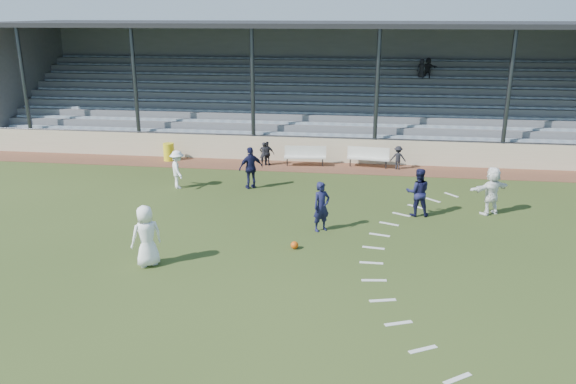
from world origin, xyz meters
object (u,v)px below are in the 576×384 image
(bench_left, at_px, (305,154))
(trash_bin, at_px, (169,152))
(player_navy_lead, at_px, (321,207))
(bench_right, at_px, (368,155))
(player_white_lead, at_px, (146,236))
(football, at_px, (295,245))

(bench_left, xyz_separation_m, trash_bin, (-6.85, 0.05, -0.13))
(player_navy_lead, bearing_deg, trash_bin, 97.09)
(bench_right, distance_m, trash_bin, 9.86)
(trash_bin, distance_m, player_white_lead, 12.28)
(football, height_order, player_white_lead, player_white_lead)
(bench_right, height_order, football, bench_right)
(bench_right, distance_m, player_white_lead, 13.51)
(trash_bin, bearing_deg, player_navy_lead, -45.17)
(football, height_order, player_navy_lead, player_navy_lead)
(trash_bin, height_order, player_navy_lead, player_navy_lead)
(trash_bin, bearing_deg, football, -52.82)
(bench_left, distance_m, player_navy_lead, 8.42)
(football, relative_size, player_navy_lead, 0.14)
(bench_right, height_order, player_white_lead, player_white_lead)
(bench_right, relative_size, football, 8.30)
(bench_left, height_order, player_navy_lead, player_navy_lead)
(bench_right, bearing_deg, player_white_lead, -112.15)
(player_white_lead, bearing_deg, bench_right, -158.10)
(bench_left, height_order, trash_bin, bench_left)
(bench_right, xyz_separation_m, player_navy_lead, (-1.57, -8.46, 0.28))
(player_white_lead, bearing_deg, bench_left, -145.93)
(bench_left, bearing_deg, player_white_lead, -111.35)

